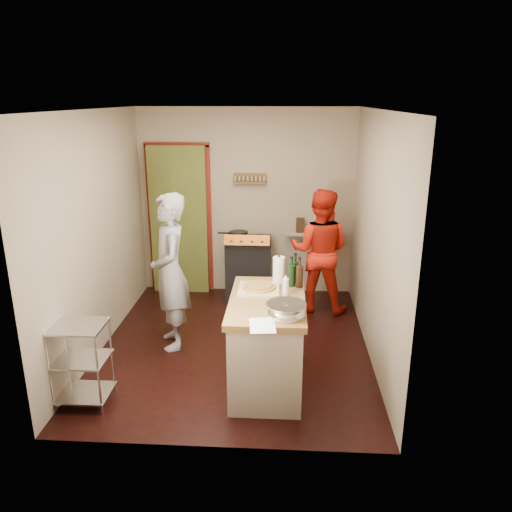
# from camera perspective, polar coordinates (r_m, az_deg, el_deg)

# --- Properties ---
(floor) EXTENTS (3.50, 3.50, 0.00)m
(floor) POSITION_cam_1_polar(r_m,az_deg,el_deg) (5.82, -2.38, -10.14)
(floor) COLOR black
(floor) RESTS_ON ground
(back_wall) EXTENTS (3.00, 0.44, 2.60)m
(back_wall) POSITION_cam_1_polar(r_m,az_deg,el_deg) (7.18, -6.17, 4.85)
(back_wall) COLOR gray
(back_wall) RESTS_ON ground
(left_wall) EXTENTS (0.04, 3.50, 2.60)m
(left_wall) POSITION_cam_1_polar(r_m,az_deg,el_deg) (5.69, -17.77, 2.43)
(left_wall) COLOR gray
(left_wall) RESTS_ON ground
(right_wall) EXTENTS (0.04, 3.50, 2.60)m
(right_wall) POSITION_cam_1_polar(r_m,az_deg,el_deg) (5.40, 13.50, 1.97)
(right_wall) COLOR gray
(right_wall) RESTS_ON ground
(ceiling) EXTENTS (3.00, 3.50, 0.02)m
(ceiling) POSITION_cam_1_polar(r_m,az_deg,el_deg) (5.15, -2.77, 16.49)
(ceiling) COLOR white
(ceiling) RESTS_ON back_wall
(stove) EXTENTS (0.60, 0.63, 1.00)m
(stove) POSITION_cam_1_polar(r_m,az_deg,el_deg) (6.94, -0.86, -1.36)
(stove) COLOR black
(stove) RESTS_ON ground
(wire_shelving) EXTENTS (0.48, 0.40, 0.80)m
(wire_shelving) POSITION_cam_1_polar(r_m,az_deg,el_deg) (4.89, -19.34, -11.18)
(wire_shelving) COLOR silver
(wire_shelving) RESTS_ON ground
(island) EXTENTS (0.71, 1.34, 1.22)m
(island) POSITION_cam_1_polar(r_m,az_deg,el_deg) (4.88, 1.33, -9.57)
(island) COLOR beige
(island) RESTS_ON ground
(person_stripe) EXTENTS (0.61, 0.74, 1.75)m
(person_stripe) POSITION_cam_1_polar(r_m,az_deg,el_deg) (5.58, -9.77, -1.83)
(person_stripe) COLOR #A2A2A6
(person_stripe) RESTS_ON ground
(person_red) EXTENTS (0.90, 0.77, 1.62)m
(person_red) POSITION_cam_1_polar(r_m,az_deg,el_deg) (6.53, 7.28, 0.59)
(person_red) COLOR red
(person_red) RESTS_ON ground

